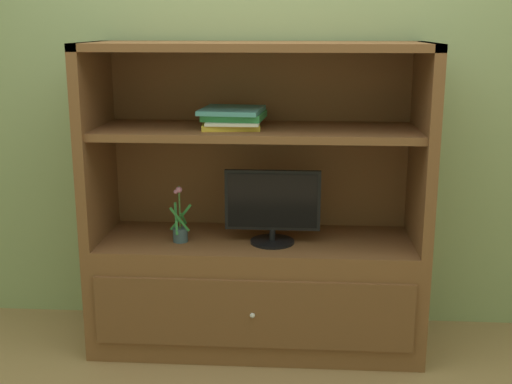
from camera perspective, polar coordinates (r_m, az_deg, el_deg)
name	(u,v)px	position (r m, az deg, el deg)	size (l,w,h in m)	color
ground_plane	(251,381)	(3.13, -0.45, -15.99)	(8.00, 8.00, 0.00)	#99754C
painted_rear_wall	(261,60)	(3.46, 0.46, 11.32)	(6.00, 0.10, 2.80)	#8C9E6B
media_console	(257,254)	(3.30, 0.07, -5.38)	(1.61, 0.58, 1.50)	brown
tv_monitor	(272,206)	(3.15, 1.43, -1.22)	(0.46, 0.21, 0.36)	black
potted_plant	(180,229)	(3.23, -6.56, -3.22)	(0.11, 0.08, 0.28)	#384C56
magazine_stack	(233,117)	(3.14, -2.00, 6.44)	(0.31, 0.33, 0.09)	gold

